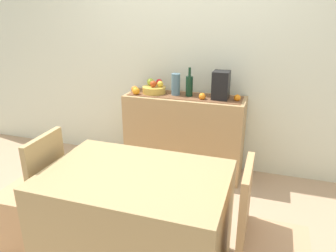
% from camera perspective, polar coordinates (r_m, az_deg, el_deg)
% --- Properties ---
extents(ground_plane, '(6.40, 6.40, 0.02)m').
position_cam_1_polar(ground_plane, '(2.91, -2.91, -16.05)').
color(ground_plane, tan).
rests_on(ground_plane, ground).
extents(room_wall_rear, '(6.40, 0.06, 2.70)m').
position_cam_1_polar(room_wall_rear, '(3.49, 3.90, 14.25)').
color(room_wall_rear, silver).
rests_on(room_wall_rear, ground).
extents(sideboard_console, '(1.25, 0.42, 0.86)m').
position_cam_1_polar(sideboard_console, '(3.46, 2.87, -1.56)').
color(sideboard_console, tan).
rests_on(sideboard_console, ground).
extents(table_runner, '(1.17, 0.32, 0.01)m').
position_cam_1_polar(table_runner, '(3.32, 3.00, 5.38)').
color(table_runner, brown).
rests_on(table_runner, sideboard_console).
extents(fruit_bowl, '(0.25, 0.25, 0.07)m').
position_cam_1_polar(fruit_bowl, '(3.42, -2.51, 6.45)').
color(fruit_bowl, gold).
rests_on(fruit_bowl, table_runner).
extents(apple_upper, '(0.07, 0.07, 0.07)m').
position_cam_1_polar(apple_upper, '(3.38, -2.64, 7.49)').
color(apple_upper, '#B53D17').
rests_on(apple_upper, fruit_bowl).
extents(apple_right, '(0.07, 0.07, 0.07)m').
position_cam_1_polar(apple_right, '(3.46, -1.58, 7.80)').
color(apple_right, red).
rests_on(apple_right, fruit_bowl).
extents(apple_front, '(0.06, 0.06, 0.06)m').
position_cam_1_polar(apple_front, '(3.38, -1.40, 7.50)').
color(apple_front, gold).
rests_on(apple_front, fruit_bowl).
extents(apple_rear, '(0.08, 0.08, 0.08)m').
position_cam_1_polar(apple_rear, '(3.46, -3.12, 7.87)').
color(apple_rear, '#93AB33').
rests_on(apple_rear, fruit_bowl).
extents(wine_bottle, '(0.07, 0.07, 0.30)m').
position_cam_1_polar(wine_bottle, '(3.28, 3.82, 7.17)').
color(wine_bottle, '#12331F').
rests_on(wine_bottle, sideboard_console).
extents(coffee_maker, '(0.16, 0.18, 0.28)m').
position_cam_1_polar(coffee_maker, '(3.22, 9.42, 7.16)').
color(coffee_maker, black).
rests_on(coffee_maker, sideboard_console).
extents(ceramic_vase, '(0.09, 0.09, 0.23)m').
position_cam_1_polar(ceramic_vase, '(3.32, 1.39, 7.38)').
color(ceramic_vase, slate).
rests_on(ceramic_vase, sideboard_console).
extents(orange_loose_mid, '(0.07, 0.07, 0.07)m').
position_cam_1_polar(orange_loose_mid, '(3.19, 6.12, 5.26)').
color(orange_loose_mid, orange).
rests_on(orange_loose_mid, sideboard_console).
extents(orange_loose_near_bowl, '(0.07, 0.07, 0.07)m').
position_cam_1_polar(orange_loose_near_bowl, '(3.20, 12.24, 4.92)').
color(orange_loose_near_bowl, orange).
rests_on(orange_loose_near_bowl, sideboard_console).
extents(orange_loose_far, '(0.08, 0.08, 0.08)m').
position_cam_1_polar(orange_loose_far, '(3.38, -5.72, 6.20)').
color(orange_loose_far, orange).
rests_on(orange_loose_far, sideboard_console).
extents(orange_loose_end, '(0.07, 0.07, 0.07)m').
position_cam_1_polar(orange_loose_end, '(3.47, -5.96, 6.52)').
color(orange_loose_end, orange).
rests_on(orange_loose_end, sideboard_console).
extents(dining_table, '(1.17, 0.78, 0.74)m').
position_cam_1_polar(dining_table, '(2.23, -5.58, -16.79)').
color(dining_table, tan).
rests_on(dining_table, ground).
extents(chair_near_window, '(0.42, 0.42, 0.90)m').
position_cam_1_polar(chair_near_window, '(2.69, -22.74, -13.95)').
color(chair_near_window, tan).
rests_on(chair_near_window, ground).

